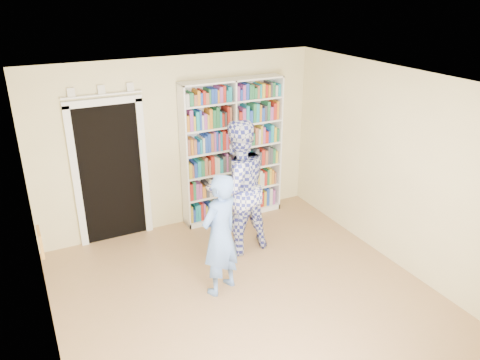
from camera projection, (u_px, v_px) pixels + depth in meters
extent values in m
plane|color=#A47D4F|center=(255.00, 307.00, 5.74)|extent=(5.00, 5.00, 0.00)
plane|color=white|center=(258.00, 88.00, 4.69)|extent=(5.00, 5.00, 0.00)
plane|color=#F3E6A7|center=(180.00, 144.00, 7.27)|extent=(4.50, 0.00, 4.50)
plane|color=#F3E6A7|center=(41.00, 257.00, 4.29)|extent=(0.00, 5.00, 5.00)
plane|color=#F3E6A7|center=(407.00, 174.00, 6.15)|extent=(0.00, 5.00, 5.00)
cube|color=white|center=(232.00, 151.00, 7.56)|extent=(1.69, 0.32, 2.32)
cube|color=white|center=(232.00, 151.00, 7.56)|extent=(0.03, 0.32, 2.32)
cube|color=black|center=(111.00, 175.00, 6.92)|extent=(0.90, 0.03, 2.10)
cube|color=white|center=(76.00, 181.00, 6.71)|extent=(0.10, 0.06, 2.20)
cube|color=white|center=(144.00, 169.00, 7.12)|extent=(0.10, 0.06, 2.20)
cube|color=white|center=(103.00, 102.00, 6.48)|extent=(1.10, 0.06, 0.10)
cube|color=white|center=(102.00, 95.00, 6.44)|extent=(1.10, 0.08, 0.02)
cube|color=brown|center=(40.00, 242.00, 4.44)|extent=(0.03, 0.25, 0.25)
imported|color=#618AD7|center=(220.00, 235.00, 5.76)|extent=(0.69, 0.59, 1.61)
imported|color=#33399D|center=(237.00, 188.00, 6.63)|extent=(1.03, 0.83, 1.98)
cube|color=white|center=(250.00, 197.00, 6.51)|extent=(0.19, 0.02, 0.27)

